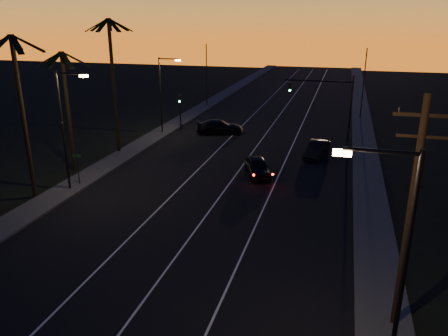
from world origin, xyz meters
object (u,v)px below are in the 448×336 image
(signal_mast, at_px, (328,96))
(lead_car, at_px, (257,167))
(cross_car, at_px, (219,127))
(utility_pole, at_px, (410,213))
(right_car, at_px, (317,149))

(signal_mast, relative_size, lead_car, 1.37)
(signal_mast, relative_size, cross_car, 1.24)
(utility_pole, xyz_separation_m, signal_mast, (-4.46, 29.99, -0.53))
(utility_pole, bearing_deg, lead_car, 118.75)
(lead_car, relative_size, cross_car, 0.91)
(right_car, height_order, cross_car, cross_car)
(signal_mast, distance_m, right_car, 7.55)
(signal_mast, bearing_deg, lead_car, -110.65)
(right_car, xyz_separation_m, cross_car, (-11.34, 6.07, 0.02))
(signal_mast, bearing_deg, cross_car, -178.57)
(lead_car, distance_m, right_car, 7.92)
(cross_car, bearing_deg, right_car, -28.17)
(utility_pole, relative_size, right_car, 2.11)
(right_car, bearing_deg, signal_mast, 85.70)
(utility_pole, distance_m, signal_mast, 30.33)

